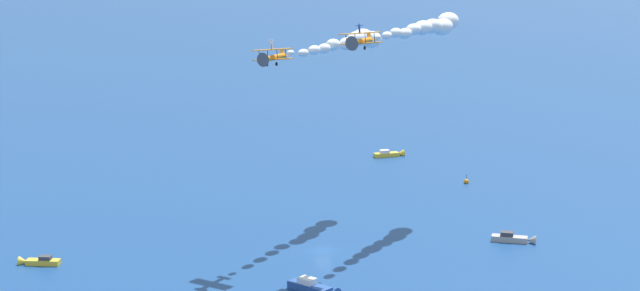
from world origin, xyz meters
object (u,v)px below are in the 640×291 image
at_px(wingwalker_lead, 359,27).
at_px(motorboat_offshore, 38,261).
at_px(motorboat_far_stbd, 390,154).
at_px(motorboat_inshore, 516,239).
at_px(wingwalker_wingman, 271,43).
at_px(motorboat_far_port, 316,289).
at_px(biplane_wingman, 273,57).
at_px(marker_buoy, 466,182).
at_px(biplane_lead, 360,41).

bearing_deg(wingwalker_lead, motorboat_offshore, 76.38).
height_order(motorboat_far_stbd, motorboat_inshore, motorboat_inshore).
bearing_deg(wingwalker_wingman, motorboat_far_port, -178.75).
bearing_deg(wingwalker_lead, motorboat_far_stbd, -25.85).
distance_m(motorboat_offshore, biplane_wingman, 50.65).
distance_m(motorboat_inshore, wingwalker_wingman, 54.64).
xyz_separation_m(marker_buoy, wingwalker_wingman, (-33.18, 52.13, 34.79)).
distance_m(motorboat_far_port, motorboat_inshore, 43.33).
distance_m(motorboat_inshore, wingwalker_lead, 47.47).
bearing_deg(motorboat_far_port, biplane_wingman, 0.83).
bearing_deg(biplane_wingman, motorboat_offshore, 82.60).
relative_size(motorboat_far_stbd, wingwalker_lead, 4.89).
bearing_deg(biplane_wingman, motorboat_far_port, -179.17).
xyz_separation_m(wingwalker_lead, wingwalker_wingman, (7.46, 12.44, -2.93)).
bearing_deg(motorboat_far_stbd, motorboat_far_port, 151.56).
distance_m(motorboat_far_stbd, wingwalker_wingman, 85.84).
bearing_deg(marker_buoy, motorboat_offshore, 107.38).
xyz_separation_m(biplane_lead, wingwalker_lead, (0.16, 0.16, 2.14)).
height_order(motorboat_far_stbd, wingwalker_lead, wingwalker_lead).
bearing_deg(motorboat_offshore, biplane_wingman, -97.40).
bearing_deg(marker_buoy, wingwalker_wingman, 122.47).
bearing_deg(biplane_wingman, wingwalker_wingman, 46.27).
xyz_separation_m(motorboat_far_stbd, marker_buoy, (-30.02, -5.47, -0.20)).
relative_size(motorboat_far_stbd, wingwalker_wingman, 4.22).
relative_size(wingwalker_lead, biplane_wingman, 0.23).
height_order(motorboat_offshore, marker_buoy, marker_buoy).
distance_m(motorboat_inshore, marker_buoy, 42.66).
relative_size(motorboat_far_port, wingwalker_wingman, 4.94).
relative_size(marker_buoy, biplane_lead, 0.32).
bearing_deg(motorboat_far_stbd, biplane_lead, 154.31).
xyz_separation_m(motorboat_offshore, biplane_wingman, (-5.01, -38.54, 32.48)).
distance_m(motorboat_offshore, wingwalker_lead, 64.39).
bearing_deg(motorboat_inshore, wingwalker_lead, 88.67).
xyz_separation_m(marker_buoy, biplane_wingman, (-33.34, 51.97, 32.61)).
distance_m(motorboat_far_port, motorboat_far_stbd, 96.98).
xyz_separation_m(motorboat_far_port, motorboat_offshore, (26.93, 38.85, -0.17)).
bearing_deg(motorboat_far_port, marker_buoy, -43.06).
relative_size(marker_buoy, wingwalker_lead, 1.37).
height_order(biplane_lead, biplane_wingman, biplane_lead).
height_order(motorboat_far_port, biplane_lead, biplane_lead).
bearing_deg(biplane_lead, wingwalker_lead, 46.32).
xyz_separation_m(motorboat_far_port, biplane_lead, (14.47, -12.12, 35.28)).
xyz_separation_m(biplane_lead, biplane_wingman, (7.46, 12.44, -2.97)).
distance_m(biplane_lead, wingwalker_lead, 2.15).
bearing_deg(biplane_wingman, motorboat_inshore, -100.92).
bearing_deg(marker_buoy, motorboat_far_port, 136.94).
height_order(motorboat_offshore, wingwalker_lead, wingwalker_lead).
height_order(motorboat_offshore, biplane_lead, biplane_lead).
height_order(motorboat_far_port, motorboat_inshore, motorboat_far_port).
distance_m(motorboat_far_stbd, motorboat_inshore, 71.52).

